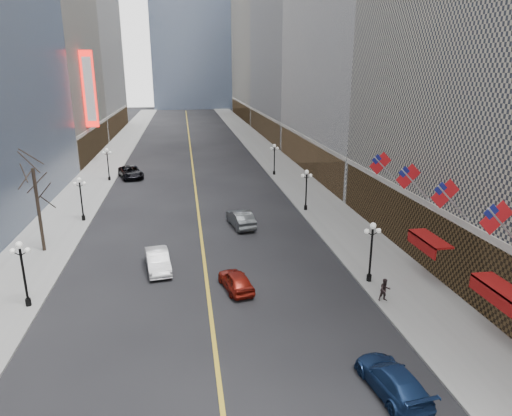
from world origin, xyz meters
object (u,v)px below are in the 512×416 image
object	(u,v)px
streetlamp_west_1	(23,267)
streetlamp_east_2	(306,186)
car_nb_far	(131,172)
streetlamp_west_2	(81,195)
car_nb_mid	(158,261)
streetlamp_east_3	(274,156)
streetlamp_east_1	(372,246)
car_sb_near	(393,380)
streetlamp_west_3	(108,161)
car_sb_mid	(236,280)
car_sb_far	(241,218)

from	to	relation	value
streetlamp_west_1	streetlamp_east_2	bearing A→B (deg)	37.33
streetlamp_west_1	car_nb_far	size ratio (longest dim) A/B	0.74
streetlamp_west_2	car_nb_mid	world-z (taller)	streetlamp_west_2
streetlamp_west_2	streetlamp_east_3	bearing A→B (deg)	37.33
streetlamp_east_1	car_sb_near	world-z (taller)	streetlamp_east_1
streetlamp_east_3	streetlamp_west_2	distance (m)	29.68
streetlamp_east_2	streetlamp_west_1	world-z (taller)	same
streetlamp_west_2	streetlamp_west_3	distance (m)	18.00
car_nb_mid	streetlamp_west_1	bearing A→B (deg)	-158.27
streetlamp_west_2	car_nb_far	xyz separation A→B (m)	(2.80, 19.63, -2.05)
streetlamp_east_2	streetlamp_west_2	size ratio (longest dim) A/B	1.00
streetlamp_east_3	car_sb_near	bearing A→B (deg)	-94.28
car_nb_far	car_sb_near	world-z (taller)	car_nb_far
car_sb_mid	streetlamp_east_3	bearing A→B (deg)	-117.93
streetlamp_west_1	streetlamp_west_2	bearing A→B (deg)	90.00
streetlamp_east_1	car_nb_far	bearing A→B (deg)	118.93
car_nb_far	car_sb_far	xyz separation A→B (m)	(13.04, -23.67, -0.01)
streetlamp_east_2	car_sb_far	size ratio (longest dim) A/B	0.89
streetlamp_east_1	streetlamp_east_3	size ratio (longest dim) A/B	1.00
car_nb_mid	car_sb_near	bearing A→B (deg)	-61.97
streetlamp_west_3	car_nb_far	world-z (taller)	streetlamp_west_3
car_sb_near	car_nb_far	bearing A→B (deg)	-77.88
streetlamp_west_1	streetlamp_east_3	bearing A→B (deg)	56.75
streetlamp_east_1	car_sb_near	xyz separation A→B (m)	(-3.56, -11.50, -2.19)
streetlamp_east_1	car_sb_far	size ratio (longest dim) A/B	0.89
streetlamp_west_2	car_nb_mid	size ratio (longest dim) A/B	0.94
streetlamp_west_2	car_sb_near	size ratio (longest dim) A/B	0.92
car_sb_mid	streetlamp_west_3	bearing A→B (deg)	-81.31
streetlamp_west_2	streetlamp_east_1	bearing A→B (deg)	-37.33
streetlamp_east_3	streetlamp_west_1	size ratio (longest dim) A/B	1.00
car_nb_mid	car_sb_far	distance (m)	12.03
car_sb_near	car_sb_mid	size ratio (longest dim) A/B	1.17
streetlamp_east_2	car_sb_far	bearing A→B (deg)	-152.48
streetlamp_east_1	car_nb_far	xyz separation A→B (m)	(-20.80, 37.63, -2.05)
streetlamp_west_2	car_sb_near	bearing A→B (deg)	-55.81
streetlamp_west_3	car_nb_far	bearing A→B (deg)	30.20
streetlamp_east_3	car_nb_far	world-z (taller)	streetlamp_east_3
streetlamp_east_3	streetlamp_west_1	xyz separation A→B (m)	(-23.60, -36.00, 0.00)
car_sb_mid	car_sb_far	distance (m)	13.67
streetlamp_east_1	streetlamp_west_1	xyz separation A→B (m)	(-23.60, 0.00, 0.00)
streetlamp_east_1	car_sb_mid	xyz separation A→B (m)	(-9.80, 0.45, -2.19)
car_sb_near	streetlamp_west_2	bearing A→B (deg)	-63.03
streetlamp_east_2	car_nb_far	xyz separation A→B (m)	(-20.80, 19.63, -2.05)
streetlamp_east_2	car_nb_far	distance (m)	28.67
streetlamp_west_1	car_sb_near	size ratio (longest dim) A/B	0.92
streetlamp_west_2	car_sb_far	bearing A→B (deg)	-14.31
streetlamp_east_2	car_sb_near	distance (m)	29.80
streetlamp_west_3	car_nb_far	xyz separation A→B (m)	(2.80, 1.63, -2.05)
streetlamp_east_2	car_sb_mid	xyz separation A→B (m)	(-9.80, -17.55, -2.19)
streetlamp_east_1	car_sb_near	size ratio (longest dim) A/B	0.92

